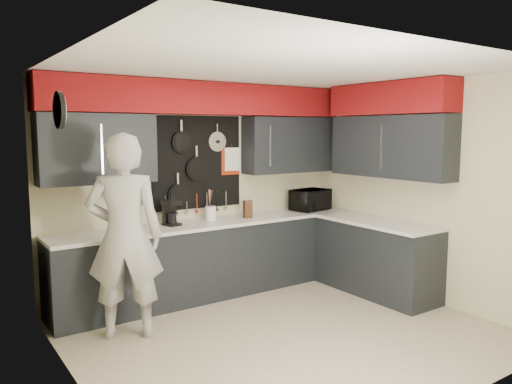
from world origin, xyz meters
TOP-DOWN VIEW (x-y plane):
  - ground at (0.00, 0.00)m, footprint 4.00×4.00m
  - back_wall_assembly at (0.01, 1.60)m, footprint 4.00×0.36m
  - right_wall_assembly at (1.85, 0.26)m, footprint 0.36×3.50m
  - left_wall_assembly at (-1.99, 0.02)m, footprint 0.05×3.50m
  - base_cabinets at (0.49, 1.13)m, footprint 3.95×2.20m
  - microwave at (1.53, 1.42)m, footprint 0.58×0.45m
  - knife_block at (0.49, 1.41)m, footprint 0.12×0.12m
  - utensil_crock at (0.02, 1.53)m, footprint 0.13×0.13m
  - coffee_maker at (-0.53, 1.50)m, footprint 0.20×0.23m
  - person at (-1.33, 0.82)m, footprint 0.87×0.75m

SIDE VIEW (x-z plane):
  - ground at x=0.00m, z-range 0.00..0.00m
  - base_cabinets at x=0.49m, z-range 0.00..0.92m
  - person at x=-1.33m, z-range 0.00..2.00m
  - utensil_crock at x=0.02m, z-range 0.92..1.09m
  - knife_block at x=0.49m, z-range 0.92..1.14m
  - microwave at x=1.53m, z-range 0.92..1.21m
  - coffee_maker at x=-0.53m, z-range 0.93..1.22m
  - left_wall_assembly at x=-1.99m, z-range 0.03..2.63m
  - right_wall_assembly at x=1.85m, z-range 0.64..3.24m
  - back_wall_assembly at x=0.01m, z-range 0.71..3.31m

